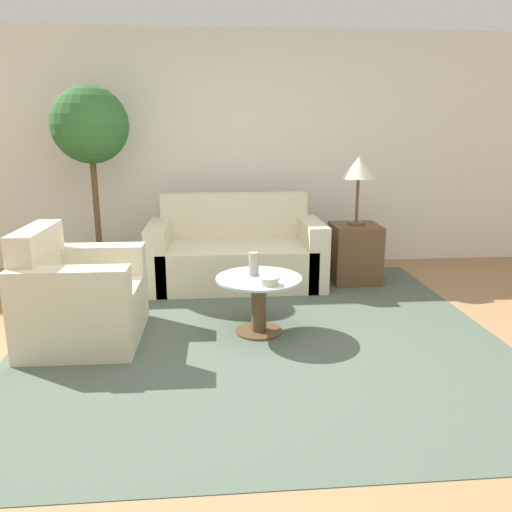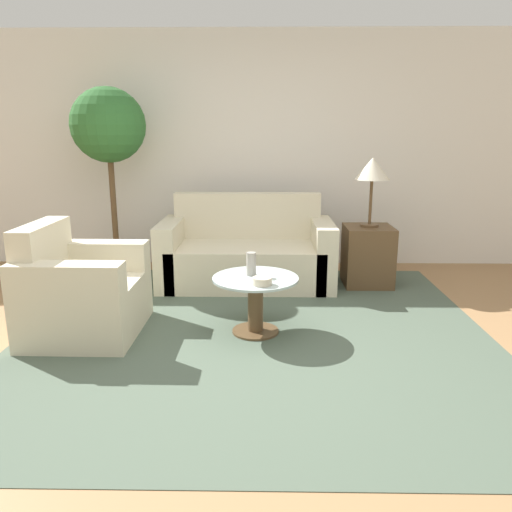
# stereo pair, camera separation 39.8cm
# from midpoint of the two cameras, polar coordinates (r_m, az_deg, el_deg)

# --- Properties ---
(ground_plane) EXTENTS (14.00, 14.00, 0.00)m
(ground_plane) POSITION_cam_midpoint_polar(r_m,az_deg,el_deg) (3.38, 1.03, -12.60)
(ground_plane) COLOR #9E754C
(wall_back) EXTENTS (10.00, 0.06, 2.60)m
(wall_back) POSITION_cam_midpoint_polar(r_m,az_deg,el_deg) (5.77, 1.07, 11.89)
(wall_back) COLOR white
(wall_back) RESTS_ON ground_plane
(rug) EXTENTS (3.59, 3.54, 0.01)m
(rug) POSITION_cam_midpoint_polar(r_m,az_deg,el_deg) (3.92, 2.88, -8.71)
(rug) COLOR #4C5B4C
(rug) RESTS_ON ground_plane
(sofa_main) EXTENTS (1.73, 0.86, 0.89)m
(sofa_main) POSITION_cam_midpoint_polar(r_m,az_deg,el_deg) (5.11, 1.17, 0.16)
(sofa_main) COLOR beige
(sofa_main) RESTS_ON ground_plane
(armchair) EXTENTS (0.80, 0.91, 0.86)m
(armchair) POSITION_cam_midpoint_polar(r_m,az_deg,el_deg) (3.99, -16.95, -4.44)
(armchair) COLOR beige
(armchair) RESTS_ON ground_plane
(coffee_table) EXTENTS (0.66, 0.66, 0.45)m
(coffee_table) POSITION_cam_midpoint_polar(r_m,az_deg,el_deg) (3.82, 2.93, -4.77)
(coffee_table) COLOR brown
(coffee_table) RESTS_ON ground_plane
(side_table) EXTENTS (0.47, 0.47, 0.60)m
(side_table) POSITION_cam_midpoint_polar(r_m,az_deg,el_deg) (5.19, 14.80, -0.00)
(side_table) COLOR brown
(side_table) RESTS_ON ground_plane
(table_lamp) EXTENTS (0.34, 0.34, 0.68)m
(table_lamp) POSITION_cam_midpoint_polar(r_m,az_deg,el_deg) (5.06, 15.41, 9.36)
(table_lamp) COLOR brown
(table_lamp) RESTS_ON side_table
(potted_plant) EXTENTS (0.76, 0.76, 1.96)m
(potted_plant) POSITION_cam_midpoint_polar(r_m,az_deg,el_deg) (5.37, -14.38, 12.56)
(potted_plant) COLOR brown
(potted_plant) RESTS_ON ground_plane
(vase) EXTENTS (0.08, 0.08, 0.18)m
(vase) POSITION_cam_midpoint_polar(r_m,az_deg,el_deg) (3.80, 2.44, -0.94)
(vase) COLOR #9E998E
(vase) RESTS_ON coffee_table
(bowl) EXTENTS (0.14, 0.14, 0.06)m
(bowl) POSITION_cam_midpoint_polar(r_m,az_deg,el_deg) (3.58, 3.90, -2.94)
(bowl) COLOR beige
(bowl) RESTS_ON coffee_table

